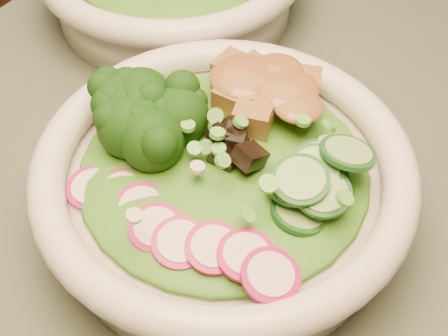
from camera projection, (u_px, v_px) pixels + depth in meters
The scene contains 9 objects.
salad_bowl at pixel (224, 186), 0.47m from camera, with size 0.28×0.28×0.08m.
lettuce_bed at pixel (224, 167), 0.46m from camera, with size 0.21×0.21×0.03m, color #286815.
broccoli_florets at pixel (141, 127), 0.46m from camera, with size 0.08×0.07×0.05m, color black, non-canonical shape.
radish_slices at pixel (186, 237), 0.41m from camera, with size 0.12×0.04×0.02m, color #AD0D55, non-canonical shape.
cucumber_slices at pixel (315, 186), 0.43m from camera, with size 0.07×0.07×0.04m, color #97C96F, non-canonical shape.
mushroom_heap at pixel (231, 141), 0.45m from camera, with size 0.07×0.07×0.04m, color black, non-canonical shape.
tofu_cubes at pixel (260, 98), 0.49m from camera, with size 0.09×0.06×0.04m, color olive, non-canonical shape.
peanut_sauce at pixel (261, 85), 0.48m from camera, with size 0.07×0.06×0.02m, color brown.
scallion_garnish at pixel (224, 143), 0.44m from camera, with size 0.20×0.20×0.03m, color #5CB33F, non-canonical shape.
Camera 1 is at (-0.06, -0.26, 1.16)m, focal length 50.00 mm.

